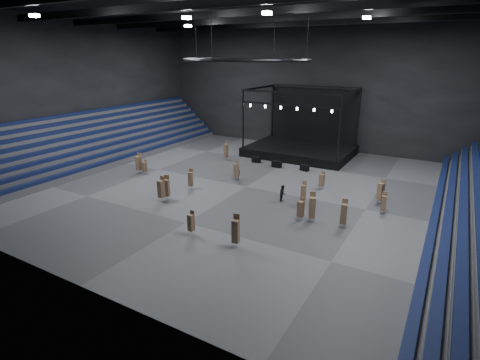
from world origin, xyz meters
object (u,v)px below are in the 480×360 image
Objects in this scene: flight_case_left at (256,160)px; chair_stack_2 at (301,209)px; stage at (302,144)px; flight_case_mid at (277,164)px; chair_stack_8 at (236,170)px; chair_stack_0 at (344,213)px; chair_stack_15 at (384,202)px; chair_stack_7 at (312,207)px; chair_stack_12 at (226,150)px; chair_stack_4 at (161,188)px; chair_stack_5 at (236,231)px; chair_stack_10 at (303,193)px; chair_stack_3 at (381,191)px; man_center at (237,172)px; flight_case_right at (305,168)px; crew_member at (283,193)px; chair_stack_14 at (322,180)px; chair_stack_6 at (139,163)px; chair_stack_13 at (166,187)px; chair_stack_9 at (145,167)px; chair_stack_1 at (191,222)px; chair_stack_11 at (191,179)px.

flight_case_left is 0.55× the size of chair_stack_2.
stage is 8.01m from flight_case_mid.
chair_stack_8 is at bearing -79.29° from flight_case_left.
chair_stack_15 is (2.29, 4.63, -0.22)m from chair_stack_0.
chair_stack_12 is at bearing 119.31° from chair_stack_7.
stage reaches higher than chair_stack_4.
chair_stack_5 reaches higher than chair_stack_10.
chair_stack_3 is at bearing -46.51° from stage.
chair_stack_5 is 1.40× the size of man_center.
chair_stack_15 is at bearing -39.58° from flight_case_right.
crew_member reaches higher than flight_case_left.
chair_stack_12 is at bearing 174.72° from chair_stack_14.
flight_case_right is at bearing 171.22° from chair_stack_3.
chair_stack_3 is (1.59, 7.03, -0.02)m from chair_stack_0.
flight_case_left is 12.17m from chair_stack_14.
chair_stack_7 reaches higher than chair_stack_15.
flight_case_right is at bearing 129.60° from chair_stack_2.
chair_stack_10 is at bearing -70.13° from flight_case_right.
man_center is (-16.07, 1.79, -0.13)m from chair_stack_15.
chair_stack_6 is 11.78m from chair_stack_12.
chair_stack_12 is 1.42× the size of man_center.
chair_stack_13 is (-16.54, -2.42, 0.03)m from chair_stack_0.
chair_stack_5 is (10.77, -4.21, 0.01)m from chair_stack_4.
flight_case_left is 0.46× the size of chair_stack_13.
chair_stack_5 is at bearing -99.95° from chair_stack_10.
chair_stack_12 is (-7.57, -8.22, -0.10)m from stage.
chair_stack_1 is at bearing -22.32° from chair_stack_9.
flight_case_mid is at bearing 53.43° from chair_stack_9.
chair_stack_13 is 1.24× the size of chair_stack_15.
chair_stack_8 reaches higher than chair_stack_10.
flight_case_right is at bearing 86.79° from chair_stack_5.
chair_stack_5 is 1.60× the size of crew_member.
flight_case_left is at bearing 167.99° from flight_case_mid.
chair_stack_8 is 8.69m from chair_stack_12.
chair_stack_3 is at bearing 57.79° from chair_stack_1.
chair_stack_12 reaches higher than chair_stack_5.
crew_member is at bearing -100.14° from chair_stack_14.
chair_stack_3 is at bearing 2.60° from chair_stack_14.
chair_stack_4 is 0.97× the size of chair_stack_5.
chair_stack_1 reaches higher than man_center.
chair_stack_15 is at bearing -8.81° from chair_stack_11.
chair_stack_11 is at bearing 92.51° from chair_stack_4.
chair_stack_5 is at bearing -78.44° from stage.
chair_stack_1 is at bearing -57.53° from chair_stack_13.
chair_stack_4 is at bearing -95.09° from flight_case_left.
stage is 22.31m from chair_stack_9.
chair_stack_8 is 8.98m from chair_stack_13.
flight_case_mid is 20.40m from chair_stack_1.
chair_stack_6 reaches higher than crew_member.
chair_stack_9 is (-12.10, -10.64, 0.60)m from flight_case_mid.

